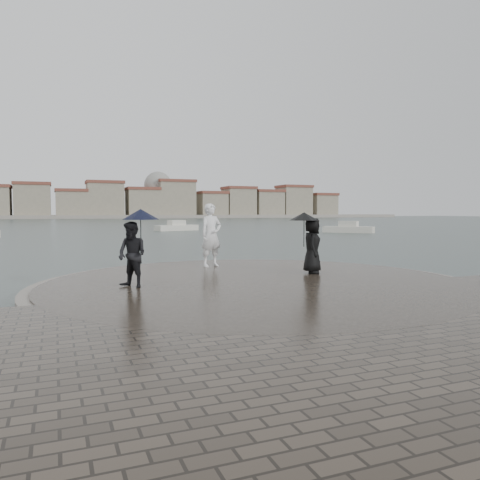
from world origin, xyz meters
name	(u,v)px	position (x,y,z in m)	size (l,w,h in m)	color
ground	(322,319)	(0.00, 0.00, 0.00)	(400.00, 400.00, 0.00)	#2B3835
kerb_ring	(257,288)	(0.00, 3.50, 0.16)	(12.50, 12.50, 0.32)	gray
quay_tip	(257,287)	(0.00, 3.50, 0.18)	(11.90, 11.90, 0.36)	#2D261E
statue	(211,235)	(-0.14, 7.25, 1.49)	(0.82, 0.54, 2.26)	white
visitor_left	(134,246)	(-3.43, 3.62, 1.45)	(1.25, 1.11, 2.04)	black
visitor_right	(310,239)	(2.24, 4.34, 1.45)	(1.19, 1.09, 1.95)	black
far_skyline	(51,202)	(-6.29, 160.71, 5.61)	(260.00, 20.00, 37.00)	gray
boats	(178,230)	(6.97, 40.56, 0.38)	(42.88, 16.77, 1.50)	silver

